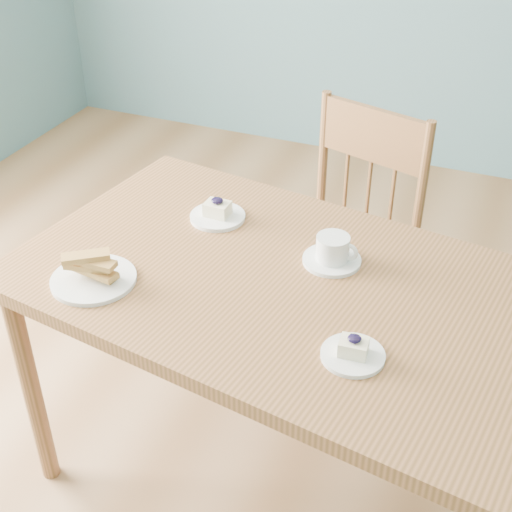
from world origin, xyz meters
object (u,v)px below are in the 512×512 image
cheesecake_plate_near (353,352)px  cheesecake_plate_far (218,213)px  dining_table (294,308)px  biscotti_plate (93,273)px  coffee_cup (333,252)px  dining_chair (343,244)px

cheesecake_plate_near → cheesecake_plate_far: (-0.53, 0.43, 0.00)m
dining_table → biscotti_plate: biscotti_plate is taller
dining_table → coffee_cup: 0.18m
biscotti_plate → cheesecake_plate_far: bearing=68.2°
dining_chair → coffee_cup: bearing=-61.7°
coffee_cup → cheesecake_plate_far: bearing=170.0°
dining_table → cheesecake_plate_far: bearing=154.6°
cheesecake_plate_far → biscotti_plate: 0.43m
cheesecake_plate_near → cheesecake_plate_far: cheesecake_plate_far is taller
dining_chair → biscotti_plate: bearing=-99.9°
cheesecake_plate_near → dining_table: bearing=135.0°
dining_table → dining_chair: 0.69m
cheesecake_plate_near → biscotti_plate: 0.69m
cheesecake_plate_far → cheesecake_plate_near: bearing=-39.0°
dining_table → coffee_cup: size_ratio=10.10×
cheesecake_plate_far → dining_chair: bearing=59.1°
dining_table → dining_chair: size_ratio=1.64×
dining_table → cheesecake_plate_far: cheesecake_plate_far is taller
dining_chair → coffee_cup: dining_chair is taller
coffee_cup → cheesecake_plate_near: bearing=-62.6°
dining_table → biscotti_plate: size_ratio=7.21×
cheesecake_plate_far → coffee_cup: coffee_cup is taller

